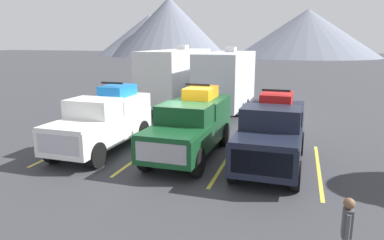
# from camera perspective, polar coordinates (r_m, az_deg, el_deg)

# --- Properties ---
(ground_plane) EXTENTS (240.00, 240.00, 0.00)m
(ground_plane) POSITION_cam_1_polar(r_m,az_deg,el_deg) (13.99, -0.88, -5.44)
(ground_plane) COLOR #38383D
(pickup_truck_a) EXTENTS (2.17, 5.26, 2.65)m
(pickup_truck_a) POSITION_cam_1_polar(r_m,az_deg,el_deg) (14.71, -13.82, -0.01)
(pickup_truck_a) COLOR white
(pickup_truck_a) RESTS_ON ground
(pickup_truck_b) EXTENTS (2.22, 5.55, 2.66)m
(pickup_truck_b) POSITION_cam_1_polar(r_m,az_deg,el_deg) (13.65, -0.10, -0.62)
(pickup_truck_b) COLOR #144723
(pickup_truck_b) RESTS_ON ground
(pickup_truck_c) EXTENTS (2.24, 5.27, 2.60)m
(pickup_truck_c) POSITION_cam_1_polar(r_m,az_deg,el_deg) (12.75, 12.58, -1.91)
(pickup_truck_c) COLOR black
(pickup_truck_c) RESTS_ON ground
(lot_stripe_a) EXTENTS (0.12, 5.50, 0.01)m
(lot_stripe_a) POSITION_cam_1_polar(r_m,az_deg,el_deg) (15.86, -18.13, -3.88)
(lot_stripe_a) COLOR gold
(lot_stripe_a) RESTS_ON ground
(lot_stripe_b) EXTENTS (0.12, 5.50, 0.01)m
(lot_stripe_b) POSITION_cam_1_polar(r_m,az_deg,el_deg) (14.31, -7.39, -5.11)
(lot_stripe_b) COLOR gold
(lot_stripe_b) RESTS_ON ground
(lot_stripe_c) EXTENTS (0.12, 5.50, 0.01)m
(lot_stripe_c) POSITION_cam_1_polar(r_m,az_deg,el_deg) (13.37, 5.44, -6.34)
(lot_stripe_c) COLOR gold
(lot_stripe_c) RESTS_ON ground
(lot_stripe_d) EXTENTS (0.12, 5.50, 0.01)m
(lot_stripe_d) POSITION_cam_1_polar(r_m,az_deg,el_deg) (13.18, 19.44, -7.31)
(lot_stripe_d) COLOR gold
(lot_stripe_d) RESTS_ON ground
(camper_trailer_a) EXTENTS (2.55, 9.16, 4.00)m
(camper_trailer_a) POSITION_cam_1_polar(r_m,az_deg,el_deg) (23.52, -2.43, 7.15)
(camper_trailer_a) COLOR white
(camper_trailer_a) RESTS_ON ground
(camper_trailer_b) EXTENTS (2.55, 8.16, 3.91)m
(camper_trailer_b) POSITION_cam_1_polar(r_m,az_deg,el_deg) (21.82, 5.51, 6.55)
(camper_trailer_b) COLOR silver
(camper_trailer_b) RESTS_ON ground
(person_a) EXTENTS (0.21, 0.34, 1.53)m
(person_a) POSITION_cam_1_polar(r_m,az_deg,el_deg) (7.51, 23.32, -15.83)
(person_a) COLOR #726047
(person_a) RESTS_ON ground
(mountain_ridge) EXTENTS (127.56, 40.13, 15.66)m
(mountain_ridge) POSITION_cam_1_polar(r_m,az_deg,el_deg) (99.87, 16.95, 13.54)
(mountain_ridge) COLOR slate
(mountain_ridge) RESTS_ON ground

